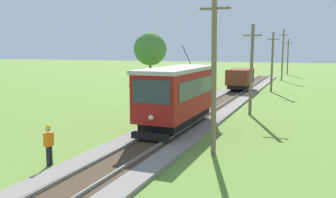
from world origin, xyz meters
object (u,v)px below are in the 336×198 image
at_px(red_tram, 178,94).
at_px(track_worker, 49,143).
at_px(utility_pole_near_tram, 214,71).
at_px(utility_pole_mid, 251,69).
at_px(freight_car, 240,78).
at_px(utility_pole_distant, 283,54).
at_px(utility_pole_far, 272,61).
at_px(utility_pole_horizon, 288,56).
at_px(tree_right_near, 150,49).

relative_size(red_tram, track_worker, 4.79).
relative_size(utility_pole_near_tram, utility_pole_mid, 1.13).
relative_size(freight_car, utility_pole_distant, 0.65).
xyz_separation_m(red_tram, utility_pole_near_tram, (3.38, -4.51, 1.72)).
height_order(utility_pole_near_tram, utility_pole_far, utility_pole_near_tram).
bearing_deg(utility_pole_far, utility_pole_distant, 90.00).
distance_m(freight_car, utility_pole_near_tram, 25.84).
bearing_deg(utility_pole_horizon, utility_pole_far, -90.00).
height_order(red_tram, utility_pole_far, utility_pole_far).
bearing_deg(tree_right_near, utility_pole_distant, 24.39).
height_order(freight_car, track_worker, freight_car).
height_order(utility_pole_far, tree_right_near, tree_right_near).
distance_m(utility_pole_distant, track_worker, 47.33).
distance_m(utility_pole_mid, utility_pole_distant, 31.43).
height_order(red_tram, tree_right_near, tree_right_near).
xyz_separation_m(utility_pole_far, track_worker, (-6.05, -30.89, -2.52)).
height_order(utility_pole_near_tram, utility_pole_horizon, utility_pole_near_tram).
bearing_deg(utility_pole_horizon, utility_pole_mid, -90.00).
height_order(utility_pole_near_tram, tree_right_near, utility_pole_near_tram).
distance_m(utility_pole_distant, tree_right_near, 20.54).
height_order(utility_pole_near_tram, track_worker, utility_pole_near_tram).
bearing_deg(track_worker, tree_right_near, 111.58).
height_order(red_tram, utility_pole_mid, utility_pole_mid).
bearing_deg(utility_pole_far, track_worker, -101.09).
height_order(red_tram, freight_car, red_tram).
height_order(utility_pole_distant, utility_pole_horizon, utility_pole_distant).
bearing_deg(utility_pole_far, freight_car, -159.83).
distance_m(red_tram, utility_pole_horizon, 51.97).
bearing_deg(utility_pole_far, utility_pole_horizon, 90.00).
height_order(freight_car, utility_pole_horizon, utility_pole_horizon).
bearing_deg(utility_pole_near_tram, tree_right_near, 118.65).
bearing_deg(red_tram, tree_right_near, 117.27).
relative_size(utility_pole_mid, utility_pole_distant, 0.84).
relative_size(freight_car, utility_pole_horizon, 0.76).
bearing_deg(utility_pole_mid, utility_pole_distant, 90.00).
relative_size(red_tram, freight_car, 1.64).
distance_m(freight_car, utility_pole_distant, 17.70).
distance_m(utility_pole_near_tram, tree_right_near, 39.00).
xyz_separation_m(utility_pole_far, utility_pole_distant, (0.00, 15.94, 0.58)).
height_order(utility_pole_near_tram, utility_pole_mid, utility_pole_near_tram).
distance_m(red_tram, utility_pole_mid, 7.66).
height_order(freight_car, utility_pole_mid, utility_pole_mid).
height_order(red_tram, utility_pole_horizon, utility_pole_horizon).
bearing_deg(utility_pole_far, utility_pole_mid, -90.00).
bearing_deg(utility_pole_near_tram, track_worker, -145.63).
distance_m(utility_pole_near_tram, track_worker, 7.90).
distance_m(red_tram, freight_car, 21.01).
distance_m(track_worker, tree_right_near, 40.58).
distance_m(utility_pole_mid, tree_right_near, 29.63).
bearing_deg(track_worker, red_tram, 76.16).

